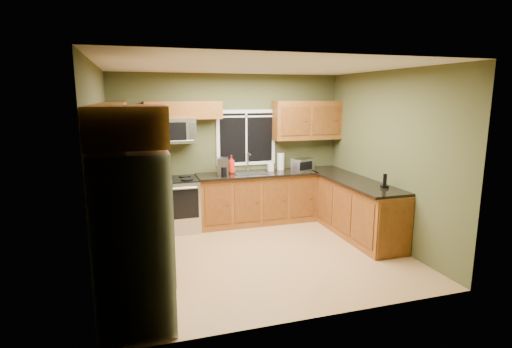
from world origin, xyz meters
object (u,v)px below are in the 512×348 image
soap_bottle_b (271,166)px  refrigerator (134,239)px  cordless_phone (385,184)px  soap_bottle_c (232,168)px  kettle (230,166)px  range (176,204)px  microwave (172,131)px  coffee_maker (223,167)px  paper_towel_roll (281,161)px  soap_bottle_a (232,164)px  toaster_oven (303,165)px

soap_bottle_b → refrigerator: bearing=-130.6°
refrigerator → cordless_phone: bearing=16.2°
soap_bottle_c → kettle: bearing=-135.0°
range → soap_bottle_c: soap_bottle_c is taller
soap_bottle_b → microwave: bearing=178.2°
kettle → cordless_phone: 2.72m
microwave → cordless_phone: bearing=-32.0°
coffee_maker → soap_bottle_b: coffee_maker is taller
coffee_maker → paper_towel_roll: bearing=12.6°
soap_bottle_b → cordless_phone: size_ratio=0.94×
soap_bottle_a → cordless_phone: soap_bottle_a is taller
refrigerator → kettle: refrigerator is taller
paper_towel_roll → soap_bottle_b: 0.27m
paper_towel_roll → soap_bottle_a: 0.97m
range → soap_bottle_c: (1.05, 0.23, 0.55)m
microwave → kettle: size_ratio=3.06×
paper_towel_roll → soap_bottle_a: paper_towel_roll is taller
toaster_oven → soap_bottle_c: 1.33m
range → microwave: size_ratio=1.23×
soap_bottle_b → toaster_oven: bearing=-9.7°
coffee_maker → soap_bottle_a: 0.28m
soap_bottle_a → cordless_phone: 2.67m
soap_bottle_b → coffee_maker: bearing=-170.5°
microwave → coffee_maker: bearing=-14.5°
coffee_maker → toaster_oven: bearing=2.0°
soap_bottle_b → soap_bottle_c: 0.72m
refrigerator → coffee_maker: (1.51, 2.69, 0.19)m
soap_bottle_a → soap_bottle_c: (0.03, 0.11, -0.08)m
range → coffee_maker: (0.82, -0.08, 0.62)m
refrigerator → soap_bottle_c: refrigerator is taller
toaster_oven → soap_bottle_b: 0.61m
cordless_phone → range: bearing=150.0°
soap_bottle_c → cordless_phone: bearing=-45.5°
soap_bottle_b → range: bearing=-177.4°
refrigerator → soap_bottle_a: bearing=59.4°
coffee_maker → kettle: size_ratio=1.27×
kettle → soap_bottle_b: bearing=-7.6°
soap_bottle_c → cordless_phone: cordless_phone is taller
refrigerator → paper_towel_roll: size_ratio=5.21×
microwave → kettle: 1.21m
refrigerator → coffee_maker: bearing=60.8°
microwave → paper_towel_roll: bearing=1.5°
soap_bottle_a → microwave: bearing=179.1°
toaster_oven → kettle: (-1.35, 0.20, 0.00)m
kettle → soap_bottle_c: bearing=45.0°
toaster_oven → range: bearing=179.5°
coffee_maker → range: bearing=174.8°
soap_bottle_c → paper_towel_roll: bearing=-2.7°
paper_towel_roll → soap_bottle_c: 0.94m
range → soap_bottle_a: (1.02, 0.12, 0.63)m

